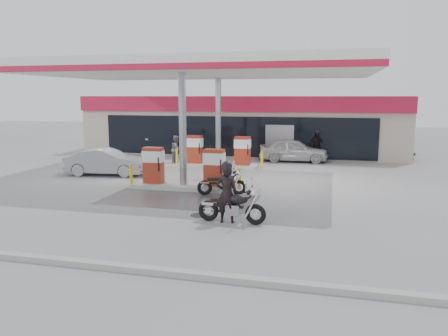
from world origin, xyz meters
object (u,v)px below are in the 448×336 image
(parked_car_right, at_px, (380,150))
(sedan_white, at_px, (294,150))
(attendant, at_px, (176,149))
(pump_island_far, at_px, (218,155))
(parked_motorcycle, at_px, (223,184))
(parked_car_left, at_px, (175,145))
(main_motorcycle, at_px, (233,207))
(biker_main, at_px, (227,194))
(biker_walking, at_px, (316,146))
(pump_island_near, at_px, (183,173))
(hatchback_silver, at_px, (107,162))

(parked_car_right, bearing_deg, sedan_white, 134.17)
(attendant, bearing_deg, pump_island_far, -114.03)
(pump_island_far, relative_size, attendant, 3.08)
(parked_motorcycle, distance_m, parked_car_left, 13.57)
(sedan_white, height_order, parked_car_right, sedan_white)
(sedan_white, xyz_separation_m, parked_car_left, (-8.47, 1.95, -0.12))
(pump_island_far, height_order, sedan_white, pump_island_far)
(parked_motorcycle, relative_size, parked_car_left, 0.49)
(main_motorcycle, bearing_deg, parked_car_right, 72.15)
(biker_main, bearing_deg, main_motorcycle, 167.93)
(pump_island_far, distance_m, main_motorcycle, 11.09)
(biker_walking, bearing_deg, pump_island_far, -169.02)
(main_motorcycle, bearing_deg, sedan_white, 89.65)
(pump_island_far, distance_m, attendant, 3.06)
(attendant, bearing_deg, biker_walking, -76.10)
(pump_island_near, xyz_separation_m, main_motorcycle, (3.27, -4.60, -0.20))
(sedan_white, xyz_separation_m, attendant, (-6.86, -2.20, 0.12))
(sedan_white, bearing_deg, biker_main, 173.37)
(biker_main, distance_m, parked_car_right, 17.21)
(main_motorcycle, bearing_deg, biker_main, -178.77)
(parked_car_left, distance_m, parked_car_right, 13.75)
(pump_island_far, bearing_deg, main_motorcycle, -72.87)
(biker_main, bearing_deg, biker_walking, -109.59)
(sedan_white, distance_m, attendant, 7.21)
(hatchback_silver, distance_m, parked_car_right, 16.94)
(pump_island_near, relative_size, biker_main, 2.74)
(parked_car_left, distance_m, biker_walking, 9.91)
(pump_island_near, bearing_deg, sedan_white, 66.64)
(pump_island_near, height_order, biker_main, biker_main)
(parked_motorcycle, xyz_separation_m, sedan_white, (2.00, 9.98, 0.25))
(hatchback_silver, xyz_separation_m, parked_car_left, (0.43, 8.95, -0.09))
(attendant, bearing_deg, biker_main, -157.76)
(pump_island_near, height_order, pump_island_far, same)
(pump_island_near, distance_m, sedan_white, 10.02)
(pump_island_near, bearing_deg, main_motorcycle, -54.62)
(parked_motorcycle, bearing_deg, pump_island_far, 89.88)
(parked_motorcycle, bearing_deg, biker_main, -90.26)
(parked_motorcycle, xyz_separation_m, biker_walking, (3.34, 10.58, 0.48))
(hatchback_silver, bearing_deg, main_motorcycle, -136.56)
(attendant, bearing_deg, sedan_white, -77.17)
(parked_motorcycle, bearing_deg, attendant, 105.67)
(main_motorcycle, relative_size, parked_car_right, 0.53)
(biker_main, xyz_separation_m, parked_car_left, (-7.57, 15.74, -0.35))
(main_motorcycle, relative_size, biker_walking, 1.20)
(main_motorcycle, relative_size, sedan_white, 0.54)
(biker_main, height_order, attendant, biker_main)
(pump_island_far, xyz_separation_m, parked_motorcycle, (1.97, -6.78, -0.25))
(sedan_white, relative_size, biker_walking, 2.23)
(parked_car_left, relative_size, biker_walking, 2.17)
(pump_island_far, xyz_separation_m, biker_main, (3.07, -10.59, 0.23))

